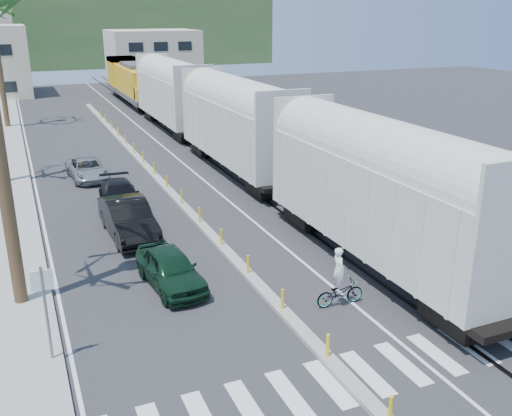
{
  "coord_description": "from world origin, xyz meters",
  "views": [
    {
      "loc": [
        -7.43,
        -13.17,
        9.55
      ],
      "look_at": [
        1.11,
        6.85,
        2.0
      ],
      "focal_mm": 40.0,
      "sensor_mm": 36.0,
      "label": 1
    }
  ],
  "objects_px": {
    "car_second": "(128,219)",
    "cyclist": "(340,287)",
    "street_sign": "(45,301)",
    "car_lead": "(170,269)"
  },
  "relations": [
    {
      "from": "street_sign",
      "to": "car_lead",
      "type": "relative_size",
      "value": 0.71
    },
    {
      "from": "street_sign",
      "to": "cyclist",
      "type": "relative_size",
      "value": 1.41
    },
    {
      "from": "car_second",
      "to": "cyclist",
      "type": "bearing_deg",
      "value": -62.02
    },
    {
      "from": "street_sign",
      "to": "car_second",
      "type": "relative_size",
      "value": 0.59
    },
    {
      "from": "car_lead",
      "to": "cyclist",
      "type": "relative_size",
      "value": 1.98
    },
    {
      "from": "car_lead",
      "to": "car_second",
      "type": "distance_m",
      "value": 5.54
    },
    {
      "from": "cyclist",
      "to": "car_lead",
      "type": "bearing_deg",
      "value": 55.15
    },
    {
      "from": "street_sign",
      "to": "car_second",
      "type": "height_order",
      "value": "street_sign"
    },
    {
      "from": "street_sign",
      "to": "cyclist",
      "type": "height_order",
      "value": "street_sign"
    },
    {
      "from": "cyclist",
      "to": "street_sign",
      "type": "bearing_deg",
      "value": 89.84
    }
  ]
}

